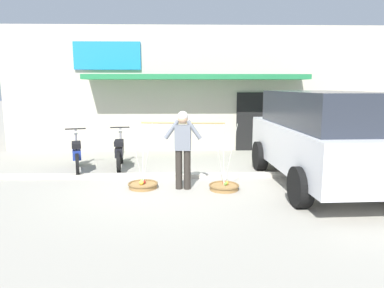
% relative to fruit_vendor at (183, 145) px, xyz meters
% --- Properties ---
extents(ground_plane, '(90.00, 90.00, 0.00)m').
position_rel_fruit_vendor_xyz_m(ground_plane, '(-0.37, 0.25, -0.98)').
color(ground_plane, '#9E998C').
extents(sidewalk_curb, '(20.00, 0.24, 0.10)m').
position_rel_fruit_vendor_xyz_m(sidewalk_curb, '(-0.37, 0.95, -0.93)').
color(sidewalk_curb, '#BAB4A5').
rests_on(sidewalk_curb, ground).
extents(fruit_vendor, '(1.77, 0.23, 1.70)m').
position_rel_fruit_vendor_xyz_m(fruit_vendor, '(0.00, 0.00, 0.00)').
color(fruit_vendor, '#2D2823').
rests_on(fruit_vendor, ground).
extents(fruit_basket_left_side, '(0.66, 0.66, 1.45)m').
position_rel_fruit_vendor_xyz_m(fruit_basket_left_side, '(0.89, -0.08, -0.90)').
color(fruit_basket_left_side, '#9E7542').
rests_on(fruit_basket_left_side, ground).
extents(fruit_basket_right_side, '(0.66, 0.66, 1.45)m').
position_rel_fruit_vendor_xyz_m(fruit_basket_right_side, '(-0.88, 0.09, -0.90)').
color(fruit_basket_right_side, '#9E7542').
rests_on(fruit_basket_right_side, ground).
extents(motorcycle_nearest_shop, '(0.70, 1.76, 1.09)m').
position_rel_fruit_vendor_xyz_m(motorcycle_nearest_shop, '(-2.77, 1.65, -0.53)').
color(motorcycle_nearest_shop, black).
rests_on(motorcycle_nearest_shop, ground).
extents(motorcycle_second_in_row, '(0.54, 1.82, 1.09)m').
position_rel_fruit_vendor_xyz_m(motorcycle_second_in_row, '(-1.71, 1.94, -0.53)').
color(motorcycle_second_in_row, black).
rests_on(motorcycle_second_in_row, ground).
extents(parked_truck, '(2.30, 4.87, 2.10)m').
position_rel_fruit_vendor_xyz_m(parked_truck, '(3.06, 0.25, 0.15)').
color(parked_truck, silver).
rests_on(parked_truck, ground).
extents(storefront_building, '(13.00, 6.00, 4.20)m').
position_rel_fruit_vendor_xyz_m(storefront_building, '(0.44, 7.06, 1.12)').
color(storefront_building, beige).
rests_on(storefront_building, ground).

